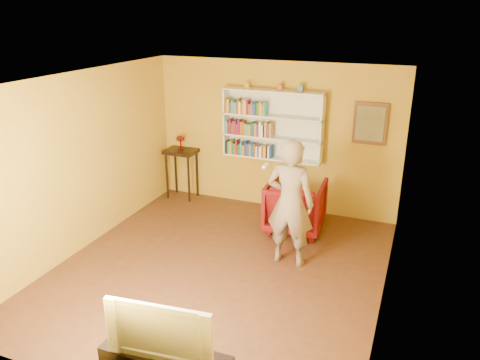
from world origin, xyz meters
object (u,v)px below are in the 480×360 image
(bookshelf, at_px, (274,125))
(person, at_px, (290,203))
(armchair, at_px, (295,206))
(console_table, at_px, (181,158))
(television, at_px, (163,326))
(ruby_lustre, at_px, (180,140))

(bookshelf, xyz_separation_m, person, (0.86, -1.83, -0.65))
(armchair, bearing_deg, person, 97.36)
(console_table, distance_m, television, 5.03)
(television, bearing_deg, console_table, 110.27)
(bookshelf, relative_size, console_table, 1.85)
(television, bearing_deg, armchair, 80.75)
(console_table, height_order, armchair, console_table)
(console_table, xyz_separation_m, armchair, (2.45, -0.58, -0.37))
(ruby_lustre, xyz_separation_m, armchair, (2.45, -0.58, -0.74))
(ruby_lustre, distance_m, television, 5.05)
(person, height_order, television, person)
(ruby_lustre, bearing_deg, bookshelf, 5.06)
(armchair, bearing_deg, ruby_lustre, -16.57)
(console_table, distance_m, person, 3.14)
(television, bearing_deg, bookshelf, 89.19)
(bookshelf, xyz_separation_m, armchair, (0.65, -0.74, -1.16))
(bookshelf, distance_m, armchair, 1.52)
(bookshelf, height_order, television, bookshelf)
(person, bearing_deg, ruby_lustre, -30.97)
(console_table, distance_m, armchair, 2.55)
(person, bearing_deg, television, 82.96)
(bookshelf, relative_size, armchair, 1.89)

